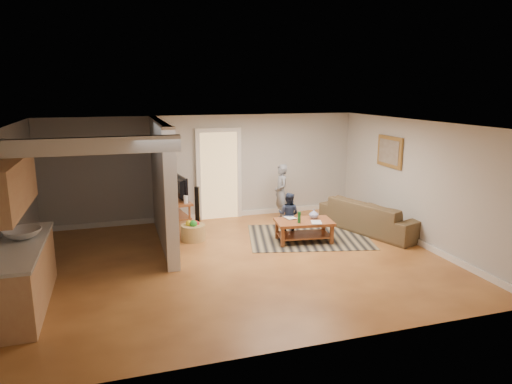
% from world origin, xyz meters
% --- Properties ---
extents(ground, '(7.50, 7.50, 0.00)m').
position_xyz_m(ground, '(0.00, 0.00, 0.00)').
color(ground, brown).
rests_on(ground, ground).
extents(room_shell, '(7.54, 6.02, 2.52)m').
position_xyz_m(room_shell, '(-1.07, 0.43, 1.46)').
color(room_shell, '#B3B0AB').
rests_on(room_shell, ground).
extents(area_rug, '(2.87, 2.37, 0.01)m').
position_xyz_m(area_rug, '(1.79, 0.92, 0.01)').
color(area_rug, black).
rests_on(area_rug, ground).
extents(sofa, '(1.69, 2.55, 0.69)m').
position_xyz_m(sofa, '(3.30, 0.90, 0.00)').
color(sofa, '#4E4827').
rests_on(sofa, ground).
extents(coffee_table, '(1.23, 0.82, 0.68)m').
position_xyz_m(coffee_table, '(1.59, 0.68, 0.35)').
color(coffee_table, brown).
rests_on(coffee_table, ground).
extents(tv_console, '(0.61, 1.20, 0.99)m').
position_xyz_m(tv_console, '(-0.83, 2.20, 0.66)').
color(tv_console, brown).
rests_on(tv_console, ground).
extents(speaker_left, '(0.13, 0.13, 1.01)m').
position_xyz_m(speaker_left, '(-1.00, 1.20, 0.50)').
color(speaker_left, black).
rests_on(speaker_left, ground).
extents(speaker_right, '(0.13, 0.13, 0.97)m').
position_xyz_m(speaker_right, '(-0.36, 2.23, 0.48)').
color(speaker_right, black).
rests_on(speaker_right, ground).
extents(toy_basket, '(0.51, 0.51, 0.45)m').
position_xyz_m(toy_basket, '(-0.60, 1.45, 0.19)').
color(toy_basket, '#A68148').
rests_on(toy_basket, ground).
extents(child, '(0.35, 0.52, 1.37)m').
position_xyz_m(child, '(1.66, 2.29, 0.00)').
color(child, slate).
rests_on(child, ground).
extents(toddler, '(0.59, 0.57, 0.95)m').
position_xyz_m(toddler, '(1.41, 1.13, 0.00)').
color(toddler, '#212C46').
rests_on(toddler, ground).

